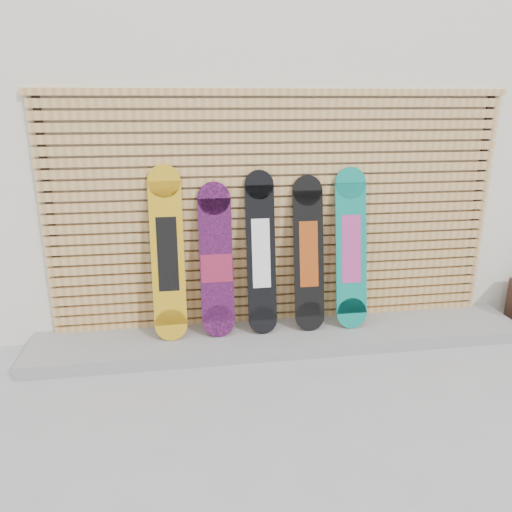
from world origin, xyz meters
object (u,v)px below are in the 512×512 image
Objects in this scene: snowboard_3 at (309,254)px; snowboard_4 at (351,249)px; snowboard_1 at (216,262)px; snowboard_0 at (168,254)px; snowboard_2 at (261,253)px.

snowboard_4 is at bearing -0.55° from snowboard_3.
snowboard_0 is at bearing 180.00° from snowboard_1.
snowboard_4 is (1.26, -0.00, 0.06)m from snowboard_1.
snowboard_3 is (1.29, 0.00, -0.06)m from snowboard_0.
snowboard_4 is at bearing -0.13° from snowboard_1.
snowboard_4 is at bearing -0.37° from snowboard_2.
snowboard_0 is 1.08× the size of snowboard_3.
snowboard_0 is at bearing -179.95° from snowboard_3.
snowboard_0 is at bearing -179.82° from snowboard_2.
snowboard_2 is (0.84, 0.00, -0.03)m from snowboard_0.
snowboard_4 is (0.41, -0.00, 0.03)m from snowboard_3.
snowboard_2 is (0.41, 0.00, 0.06)m from snowboard_1.
snowboard_1 is 0.86m from snowboard_3.
snowboard_3 is (0.86, 0.00, 0.03)m from snowboard_1.
snowboard_1 is at bearing -179.63° from snowboard_2.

